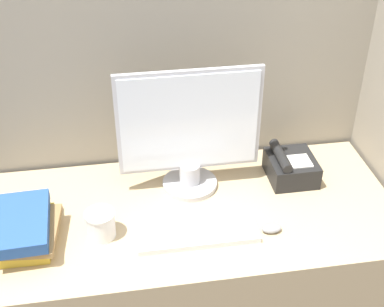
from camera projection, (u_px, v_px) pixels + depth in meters
cubicle_panel_rear at (176, 131)px, 2.13m from camera, size 1.86×0.04×1.76m
desk at (191, 286)px, 2.10m from camera, size 1.46×0.67×0.78m
monitor at (190, 135)px, 1.88m from camera, size 0.51×0.20×0.47m
keyboard at (196, 234)px, 1.77m from camera, size 0.40×0.13×0.02m
mouse at (272, 228)px, 1.79m from camera, size 0.07×0.04×0.03m
coffee_cup at (101, 224)px, 1.75m from camera, size 0.10×0.10×0.10m
book_stack at (23, 229)px, 1.73m from camera, size 0.23×0.29×0.11m
desk_telephone at (290, 167)px, 2.02m from camera, size 0.17×0.19×0.12m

